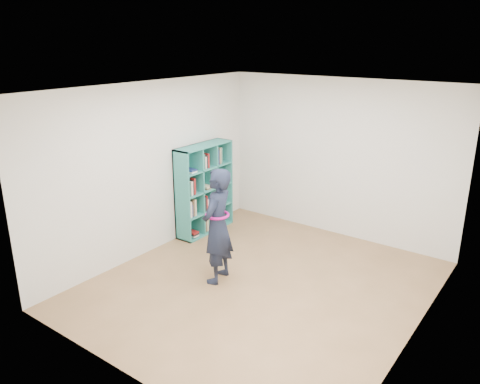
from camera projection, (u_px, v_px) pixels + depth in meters
The scene contains 9 objects.
floor at pixel (260, 285), 6.32m from camera, with size 4.50×4.50×0.00m, color brown.
ceiling at pixel (264, 89), 5.51m from camera, with size 4.50×4.50×0.00m, color white.
wall_left at pixel (151, 169), 7.04m from camera, with size 0.02×4.50×2.60m, color silver.
wall_right at pixel (424, 230), 4.79m from camera, with size 0.02×4.50×2.60m, color silver.
wall_back at pixel (338, 159), 7.64m from camera, with size 4.00×0.02×2.60m, color silver.
wall_front at pixel (123, 258), 4.19m from camera, with size 4.00×0.02×2.60m, color silver.
bookshelf at pixel (203, 190), 7.89m from camera, with size 0.33×1.14×1.52m.
person at pixel (217, 226), 6.22m from camera, with size 0.50×0.65×1.59m.
smartphone at pixel (210, 215), 6.31m from camera, with size 0.03×0.09×0.13m.
Camera 1 is at (3.09, -4.69, 3.18)m, focal length 35.00 mm.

